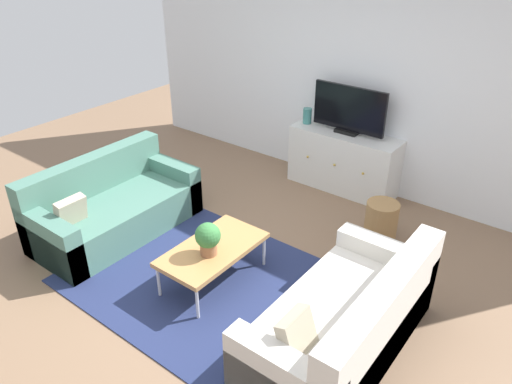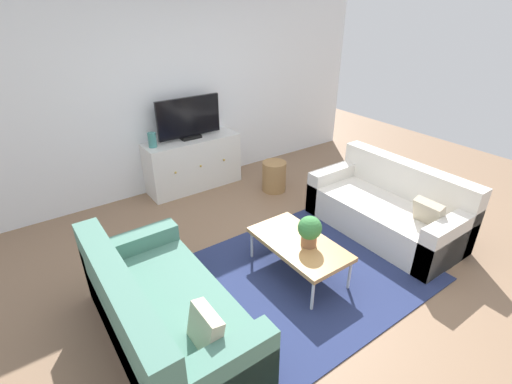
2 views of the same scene
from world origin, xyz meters
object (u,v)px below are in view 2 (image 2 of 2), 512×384
coffee_table (299,244)px  flat_screen_tv (189,118)px  tv_console (193,163)px  potted_plant (310,230)px  couch_right_side (389,210)px  wicker_basket (274,176)px  couch_left_side (159,317)px  glass_vase (152,140)px

coffee_table → flat_screen_tv: flat_screen_tv is taller
tv_console → potted_plant: bearing=-90.4°
couch_right_side → wicker_basket: (-0.47, 1.60, -0.05)m
couch_left_side → tv_console: (1.52, 2.37, 0.10)m
flat_screen_tv → tv_console: bearing=-90.0°
couch_right_side → potted_plant: couch_right_side is taller
wicker_basket → couch_left_side: bearing=-146.2°
potted_plant → glass_vase: glass_vase is taller
glass_vase → wicker_basket: 1.75m
couch_left_side → coffee_table: 1.47m
coffee_table → couch_right_side: bearing=-0.6°
couch_right_side → glass_vase: 3.10m
potted_plant → tv_console: (0.02, 2.45, -0.18)m
coffee_table → wicker_basket: wicker_basket is taller
glass_vase → couch_right_side: bearing=-51.2°
couch_right_side → flat_screen_tv: 2.85m
potted_plant → wicker_basket: size_ratio=0.72×
couch_right_side → tv_console: bearing=119.7°
couch_left_side → coffee_table: size_ratio=1.72×
glass_vase → tv_console: bearing=-0.0°
couch_left_side → flat_screen_tv: 2.94m
coffee_table → flat_screen_tv: 2.48m
potted_plant → couch_right_side: bearing=3.2°
potted_plant → flat_screen_tv: 2.52m
coffee_table → glass_vase: glass_vase is taller
couch_right_side → potted_plant: (-1.37, -0.08, 0.28)m
wicker_basket → tv_console: bearing=138.9°
coffee_table → flat_screen_tv: bearing=88.7°
glass_vase → wicker_basket: glass_vase is taller
coffee_table → tv_console: 2.36m
coffee_table → tv_console: tv_console is taller
tv_console → flat_screen_tv: flat_screen_tv is taller
couch_left_side → couch_right_side: size_ratio=1.00×
tv_console → glass_vase: bearing=180.0°
couch_left_side → coffee_table: couch_left_side is taller
glass_vase → wicker_basket: (1.44, -0.77, -0.62)m
tv_console → couch_right_side: bearing=-60.3°
couch_right_side → potted_plant: 1.40m
potted_plant → couch_left_side: bearing=177.0°
flat_screen_tv → wicker_basket: (0.88, -0.79, -0.81)m
potted_plant → flat_screen_tv: (0.02, 2.47, 0.48)m
couch_right_side → couch_left_side: bearing=180.0°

